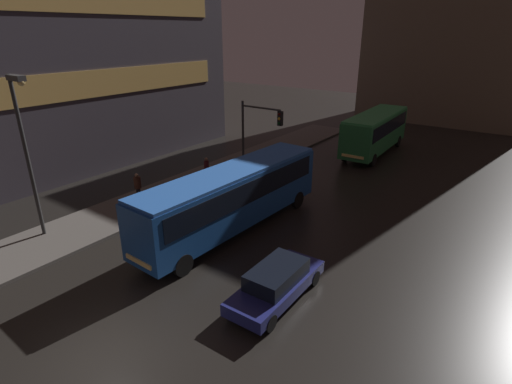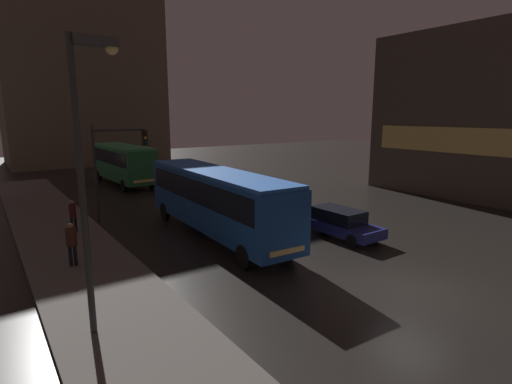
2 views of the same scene
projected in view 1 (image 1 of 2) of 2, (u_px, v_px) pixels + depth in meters
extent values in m
plane|color=black|center=(105.00, 364.00, 12.61)|extent=(120.00, 120.00, 0.00)
cube|color=#56514C|center=(157.00, 198.00, 24.97)|extent=(4.00, 48.00, 0.15)
cube|color=#423D47|center=(30.00, 43.00, 28.04)|extent=(10.00, 29.81, 17.97)
cube|color=#E0B25B|center=(76.00, 86.00, 26.32)|extent=(0.24, 25.34, 1.80)
cube|color=brown|center=(463.00, 9.00, 43.88)|extent=(18.00, 12.00, 23.98)
cube|color=#194793|center=(233.00, 197.00, 20.40)|extent=(2.81, 11.90, 2.66)
cube|color=black|center=(233.00, 186.00, 20.19)|extent=(2.83, 10.96, 1.10)
cube|color=blue|center=(232.00, 171.00, 19.87)|extent=(2.75, 11.66, 0.16)
cube|color=#F4CC72|center=(139.00, 262.00, 16.44)|extent=(1.64, 0.17, 0.20)
cylinder|color=black|center=(183.00, 265.00, 17.03)|extent=(0.29, 1.01, 1.00)
cylinder|color=black|center=(151.00, 249.00, 18.26)|extent=(0.29, 1.01, 1.00)
cylinder|color=black|center=(297.00, 200.00, 23.59)|extent=(0.29, 1.01, 1.00)
cylinder|color=black|center=(268.00, 191.00, 24.82)|extent=(0.29, 1.01, 1.00)
cube|color=#236B38|center=(375.00, 131.00, 33.46)|extent=(2.81, 9.68, 2.72)
cube|color=black|center=(376.00, 124.00, 33.23)|extent=(2.85, 8.92, 1.10)
cube|color=#399252|center=(377.00, 114.00, 32.91)|extent=(2.76, 9.49, 0.16)
cube|color=#F4CC72|center=(353.00, 156.00, 30.11)|extent=(1.74, 0.16, 0.20)
cylinder|color=black|center=(373.00, 160.00, 30.78)|extent=(0.28, 1.01, 1.00)
cylinder|color=black|center=(345.00, 155.00, 31.97)|extent=(0.28, 1.01, 1.00)
cylinder|color=black|center=(398.00, 141.00, 36.01)|extent=(0.28, 1.01, 1.00)
cylinder|color=black|center=(373.00, 138.00, 37.19)|extent=(0.28, 1.01, 1.00)
cube|color=navy|center=(277.00, 286.00, 15.52)|extent=(1.81, 4.75, 0.50)
cube|color=black|center=(277.00, 274.00, 15.30)|extent=(1.52, 2.62, 0.64)
cylinder|color=black|center=(270.00, 323.00, 13.92)|extent=(0.21, 0.64, 0.64)
cylinder|color=black|center=(234.00, 306.00, 14.77)|extent=(0.21, 0.64, 0.64)
cylinder|color=black|center=(314.00, 278.00, 16.44)|extent=(0.21, 0.64, 0.64)
cylinder|color=black|center=(282.00, 266.00, 17.29)|extent=(0.21, 0.64, 0.64)
cylinder|color=black|center=(206.00, 175.00, 27.45)|extent=(0.14, 0.14, 0.79)
cylinder|color=black|center=(208.00, 176.00, 27.35)|extent=(0.14, 0.14, 0.79)
cylinder|color=#4C191E|center=(206.00, 165.00, 27.13)|extent=(0.46, 0.46, 0.66)
sphere|color=#8C664C|center=(206.00, 159.00, 26.96)|extent=(0.22, 0.22, 0.22)
cylinder|color=black|center=(138.00, 194.00, 24.21)|extent=(0.14, 0.14, 0.84)
cylinder|color=black|center=(140.00, 195.00, 24.11)|extent=(0.14, 0.14, 0.84)
cylinder|color=#422319|center=(137.00, 182.00, 23.87)|extent=(0.49, 0.49, 0.70)
sphere|color=#8C664C|center=(137.00, 175.00, 23.70)|extent=(0.22, 0.22, 0.22)
cylinder|color=#2D2D2D|center=(243.00, 142.00, 27.10)|extent=(0.16, 0.16, 5.51)
cylinder|color=#2D2D2D|center=(261.00, 108.00, 25.38)|extent=(2.95, 0.12, 0.12)
cube|color=black|center=(280.00, 118.00, 24.76)|extent=(0.30, 0.24, 0.90)
sphere|color=#390706|center=(279.00, 114.00, 24.55)|extent=(0.18, 0.18, 0.18)
sphere|color=gold|center=(279.00, 119.00, 24.66)|extent=(0.18, 0.18, 0.18)
sphere|color=black|center=(279.00, 123.00, 24.76)|extent=(0.18, 0.18, 0.18)
cylinder|color=#2D2D2D|center=(28.00, 160.00, 18.92)|extent=(0.18, 0.18, 7.89)
cube|color=#383838|center=(16.00, 78.00, 17.17)|extent=(1.10, 0.36, 0.24)
sphere|color=#F4CC72|center=(21.00, 82.00, 17.01)|extent=(0.32, 0.32, 0.32)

